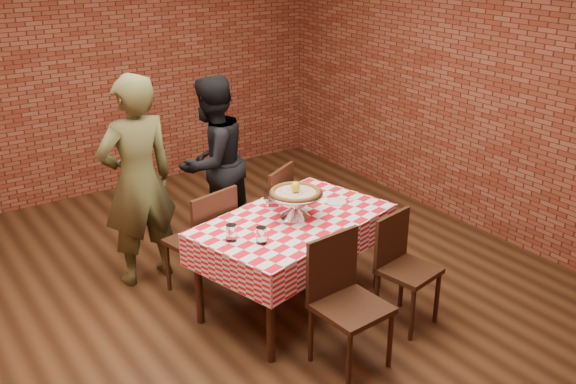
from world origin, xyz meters
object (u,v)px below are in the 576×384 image
object	(u,v)px
pizza	(295,193)
diner_olive	(138,181)
pizza_stand	(295,205)
diner_black	(212,162)
table	(293,263)
water_glass_left	(261,235)
chair_near_right	(409,273)
water_glass_right	(231,233)
chair_near_left	(351,306)
condiment_caddy	(271,199)
chair_far_left	(200,239)
chair_far_right	(263,211)

from	to	relation	value
pizza	diner_olive	size ratio (longest dim) A/B	0.22
pizza_stand	diner_black	size ratio (longest dim) A/B	0.27
table	diner_black	world-z (taller)	diner_black
water_glass_left	chair_near_right	xyz separation A→B (m)	(0.98, -0.50, -0.39)
chair_near_right	diner_black	size ratio (longest dim) A/B	0.54
pizza_stand	diner_black	world-z (taller)	diner_black
water_glass_right	chair_near_left	xyz separation A→B (m)	(0.46, -0.80, -0.36)
water_glass_left	chair_near_left	bearing A→B (deg)	-64.75
pizza	condiment_caddy	size ratio (longest dim) A/B	2.94
water_glass_left	table	bearing A→B (deg)	26.40
pizza	chair_far_left	size ratio (longest dim) A/B	0.42
water_glass_right	chair_far_right	distance (m)	1.26
chair_far_right	chair_far_left	bearing A→B (deg)	-12.07
water_glass_left	chair_far_left	world-z (taller)	chair_far_left
water_glass_right	chair_near_left	size ratio (longest dim) A/B	0.13
water_glass_right	table	bearing A→B (deg)	5.58
pizza	water_glass_left	world-z (taller)	pizza
pizza	chair_near_right	bearing A→B (deg)	-54.15
chair_near_right	diner_olive	world-z (taller)	diner_olive
pizza_stand	chair_near_left	size ratio (longest dim) A/B	0.46
pizza_stand	chair_near_left	distance (m)	0.97
water_glass_left	chair_far_left	xyz separation A→B (m)	(-0.08, 0.82, -0.35)
water_glass_left	chair_near_left	xyz separation A→B (m)	(0.30, -0.64, -0.36)
table	chair_far_left	world-z (taller)	chair_far_left
chair_near_right	diner_black	xyz separation A→B (m)	(-0.53, 2.06, 0.37)
pizza_stand	condiment_caddy	size ratio (longest dim) A/B	3.24
chair_near_left	chair_near_right	distance (m)	0.69
chair_far_left	diner_black	bearing A→B (deg)	-137.88
water_glass_left	water_glass_right	distance (m)	0.22
chair_near_right	diner_olive	distance (m)	2.29
pizza_stand	water_glass_left	size ratio (longest dim) A/B	3.53
chair_near_right	chair_far_right	bearing A→B (deg)	90.94
chair_near_right	diner_olive	size ratio (longest dim) A/B	0.48
chair_near_left	chair_near_right	world-z (taller)	chair_near_left
diner_black	condiment_caddy	bearing A→B (deg)	66.70
table	pizza_stand	world-z (taller)	pizza_stand
water_glass_left	water_glass_right	world-z (taller)	same
water_glass_right	chair_near_left	distance (m)	0.98
table	chair_near_right	xyz separation A→B (m)	(0.56, -0.71, 0.06)
condiment_caddy	chair_far_left	distance (m)	0.68
condiment_caddy	diner_olive	xyz separation A→B (m)	(-0.79, 0.78, 0.07)
water_glass_left	water_glass_right	size ratio (longest dim) A/B	1.00
pizza	chair_far_left	distance (m)	0.93
water_glass_left	chair_far_right	bearing A→B (deg)	57.08
table	diner_black	size ratio (longest dim) A/B	0.92
water_glass_right	chair_near_right	bearing A→B (deg)	-29.85
table	water_glass_right	xyz separation A→B (m)	(-0.58, -0.06, 0.44)
condiment_caddy	diner_black	size ratio (longest dim) A/B	0.08
pizza_stand	condiment_caddy	world-z (taller)	pizza_stand
chair_near_right	pizza	bearing A→B (deg)	115.33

